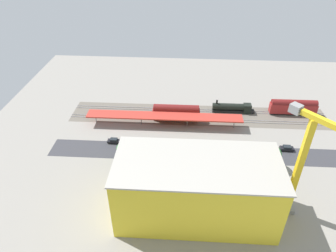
{
  "coord_description": "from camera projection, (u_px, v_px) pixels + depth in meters",
  "views": [
    {
      "loc": [
        4.97,
        80.56,
        63.81
      ],
      "look_at": [
        10.32,
        1.06,
        9.44
      ],
      "focal_mm": 32.84,
      "sensor_mm": 36.0,
      "label": 1
    }
  ],
  "objects": [
    {
      "name": "track_rails",
      "position": [
        198.0,
        115.0,
        119.3
      ],
      "size": [
        98.22,
        8.91,
        0.12
      ],
      "color": "#9E9EA8",
      "rests_on": "ground"
    },
    {
      "name": "street_tree_0",
      "position": [
        272.0,
        154.0,
        92.27
      ],
      "size": [
        5.66,
        5.66,
        7.6
      ],
      "color": "brown",
      "rests_on": "ground"
    },
    {
      "name": "parked_car_5",
      "position": [
        164.0,
        143.0,
        103.33
      ],
      "size": [
        4.21,
        1.83,
        1.72
      ],
      "color": "black",
      "rests_on": "ground"
    },
    {
      "name": "passenger_coach",
      "position": [
        293.0,
        107.0,
        118.34
      ],
      "size": [
        17.79,
        2.97,
        6.18
      ],
      "color": "black",
      "rests_on": "ground"
    },
    {
      "name": "parked_car_3",
      "position": [
        211.0,
        146.0,
        102.06
      ],
      "size": [
        4.18,
        1.91,
        1.79
      ],
      "color": "black",
      "rests_on": "ground"
    },
    {
      "name": "parked_car_7",
      "position": [
        114.0,
        141.0,
        104.49
      ],
      "size": [
        4.31,
        1.88,
        1.62
      ],
      "color": "black",
      "rests_on": "ground"
    },
    {
      "name": "traffic_light",
      "position": [
        127.0,
        150.0,
        95.22
      ],
      "size": [
        0.5,
        0.36,
        6.0
      ],
      "color": "#333333",
      "rests_on": "ground"
    },
    {
      "name": "construction_roof_slab",
      "position": [
        198.0,
        164.0,
        70.91
      ],
      "size": [
        39.72,
        18.51,
        0.4
      ],
      "primitive_type": "cube",
      "rotation": [
        0.0,
        0.0,
        0.01
      ],
      "color": "#ADA89E",
      "rests_on": "construction_building"
    },
    {
      "name": "parked_car_1",
      "position": [
        259.0,
        147.0,
        101.74
      ],
      "size": [
        4.09,
        1.89,
        1.8
      ],
      "color": "black",
      "rests_on": "ground"
    },
    {
      "name": "street_tree_2",
      "position": [
        248.0,
        152.0,
        91.98
      ],
      "size": [
        5.97,
        5.97,
        8.57
      ],
      "color": "brown",
      "rests_on": "ground"
    },
    {
      "name": "parked_car_4",
      "position": [
        188.0,
        145.0,
        102.42
      ],
      "size": [
        4.02,
        1.81,
        1.72
      ],
      "color": "black",
      "rests_on": "ground"
    },
    {
      "name": "street_asphalt",
      "position": [
        199.0,
        153.0,
        100.27
      ],
      "size": [
        98.26,
        9.53,
        0.01
      ],
      "primitive_type": "cube",
      "rotation": [
        0.0,
        0.0,
        0.01
      ],
      "color": "#38383D",
      "rests_on": "ground"
    },
    {
      "name": "construction_building",
      "position": [
        196.0,
        189.0,
        75.66
      ],
      "size": [
        39.11,
        17.91,
        16.46
      ],
      "primitive_type": "cube",
      "rotation": [
        0.0,
        0.0,
        0.01
      ],
      "color": "yellow",
      "rests_on": "ground"
    },
    {
      "name": "rail_bed",
      "position": [
        198.0,
        115.0,
        119.4
      ],
      "size": [
        98.29,
        15.35,
        0.01
      ],
      "primitive_type": "cube",
      "rotation": [
        0.0,
        0.0,
        0.01
      ],
      "color": "#665E54",
      "rests_on": "ground"
    },
    {
      "name": "street_tree_1",
      "position": [
        124.0,
        149.0,
        95.13
      ],
      "size": [
        4.52,
        4.52,
        6.58
      ],
      "color": "brown",
      "rests_on": "ground"
    },
    {
      "name": "box_truck_1",
      "position": [
        239.0,
        173.0,
        90.01
      ],
      "size": [
        9.67,
        3.04,
        3.55
      ],
      "color": "black",
      "rests_on": "ground"
    },
    {
      "name": "parked_car_6",
      "position": [
        139.0,
        141.0,
        104.26
      ],
      "size": [
        4.03,
        1.82,
        1.65
      ],
      "color": "black",
      "rests_on": "ground"
    },
    {
      "name": "parked_car_0",
      "position": [
        287.0,
        148.0,
        101.08
      ],
      "size": [
        4.4,
        1.98,
        1.68
      ],
      "color": "black",
      "rests_on": "ground"
    },
    {
      "name": "box_truck_0",
      "position": [
        245.0,
        172.0,
        90.14
      ],
      "size": [
        8.73,
        2.78,
        3.53
      ],
      "color": "black",
      "rests_on": "ground"
    },
    {
      "name": "tower_crane",
      "position": [
        310.0,
        162.0,
        69.74
      ],
      "size": [
        18.24,
        19.95,
        29.8
      ],
      "color": "gray",
      "rests_on": "ground"
    },
    {
      "name": "platform_canopy_near",
      "position": [
        164.0,
        116.0,
        111.36
      ],
      "size": [
        56.53,
        5.54,
        4.26
      ],
      "color": "#B73328",
      "rests_on": "ground"
    },
    {
      "name": "freight_coach_far",
      "position": [
        176.0,
        112.0,
        115.23
      ],
      "size": [
        17.64,
        3.25,
        6.18
      ],
      "color": "black",
      "rests_on": "ground"
    },
    {
      "name": "locomotive",
      "position": [
        234.0,
        108.0,
        120.43
      ],
      "size": [
        16.36,
        2.84,
        5.02
      ],
      "color": "black",
      "rests_on": "ground"
    },
    {
      "name": "parked_car_2",
      "position": [
        234.0,
        146.0,
        101.95
      ],
      "size": [
        4.74,
        1.84,
        1.74
      ],
      "color": "black",
      "rests_on": "ground"
    },
    {
      "name": "ground_plane",
      "position": [
        199.0,
        149.0,
        102.08
      ],
      "size": [
        157.15,
        157.15,
        0.0
      ],
      "primitive_type": "plane",
      "color": "gray",
      "rests_on": "ground"
    }
  ]
}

